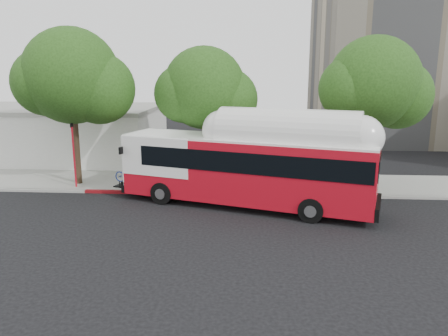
# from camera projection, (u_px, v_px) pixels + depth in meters

# --- Properties ---
(ground) EXTENTS (120.00, 120.00, 0.00)m
(ground) POSITION_uv_depth(u_px,v_px,m) (212.00, 217.00, 21.88)
(ground) COLOR black
(ground) RESTS_ON ground
(sidewalk) EXTENTS (60.00, 5.00, 0.15)m
(sidewalk) POSITION_uv_depth(u_px,v_px,m) (221.00, 182.00, 28.19)
(sidewalk) COLOR gray
(sidewalk) RESTS_ON ground
(curb_strip) EXTENTS (60.00, 0.30, 0.15)m
(curb_strip) POSITION_uv_depth(u_px,v_px,m) (218.00, 194.00, 25.66)
(curb_strip) COLOR gray
(curb_strip) RESTS_ON ground
(red_curb_segment) EXTENTS (10.00, 0.32, 0.16)m
(red_curb_segment) POSITION_uv_depth(u_px,v_px,m) (168.00, 193.00, 25.85)
(red_curb_segment) COLOR maroon
(red_curb_segment) RESTS_ON ground
(street_tree_left) EXTENTS (6.67, 5.80, 9.74)m
(street_tree_left) POSITION_uv_depth(u_px,v_px,m) (80.00, 80.00, 26.37)
(street_tree_left) COLOR #2D2116
(street_tree_left) RESTS_ON ground
(street_tree_mid) EXTENTS (5.75, 5.00, 8.62)m
(street_tree_mid) POSITION_uv_depth(u_px,v_px,m) (211.00, 91.00, 26.50)
(street_tree_mid) COLOR #2D2116
(street_tree_mid) RESTS_ON ground
(street_tree_right) EXTENTS (6.21, 5.40, 9.18)m
(street_tree_right) POSITION_uv_depth(u_px,v_px,m) (381.00, 86.00, 25.58)
(street_tree_right) COLOR #2D2116
(street_tree_right) RESTS_ON ground
(low_commercial_bldg) EXTENTS (16.20, 10.20, 4.25)m
(low_commercial_bldg) POSITION_uv_depth(u_px,v_px,m) (59.00, 132.00, 35.92)
(low_commercial_bldg) COLOR silver
(low_commercial_bldg) RESTS_ON ground
(transit_bus) EXTENTS (14.52, 6.80, 4.27)m
(transit_bus) POSITION_uv_depth(u_px,v_px,m) (247.00, 170.00, 23.17)
(transit_bus) COLOR #B50C1B
(transit_bus) RESTS_ON ground
(signal_pole) EXTENTS (0.12, 0.39, 4.07)m
(signal_pole) POSITION_uv_depth(u_px,v_px,m) (74.00, 156.00, 26.49)
(signal_pole) COLOR red
(signal_pole) RESTS_ON ground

